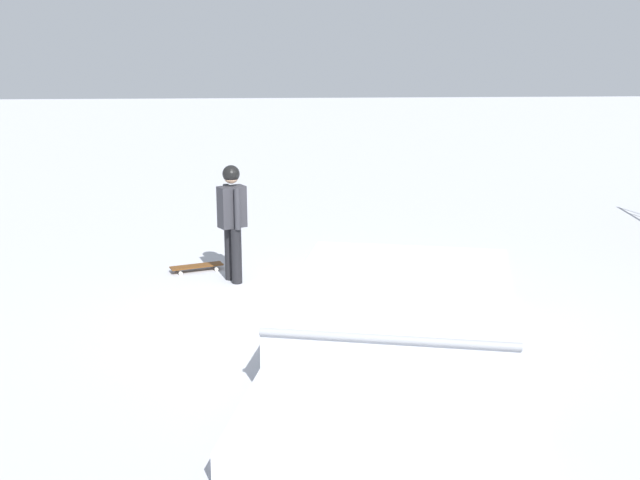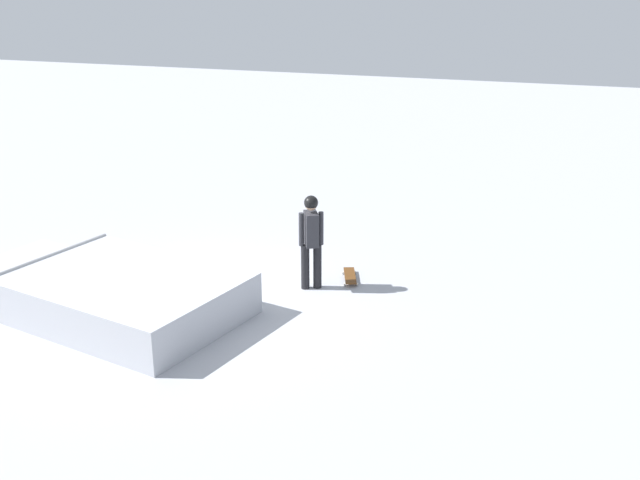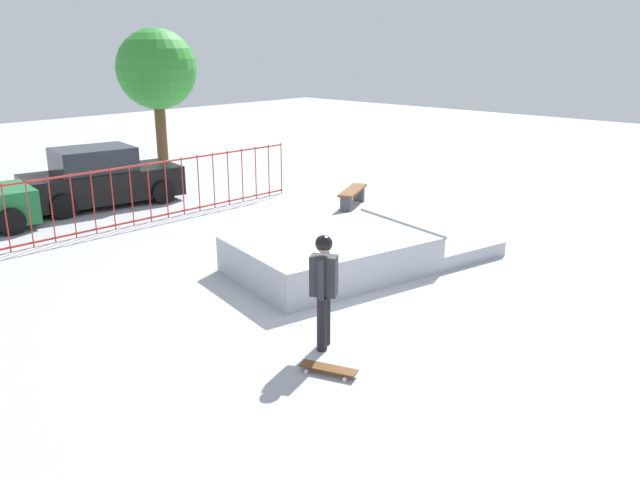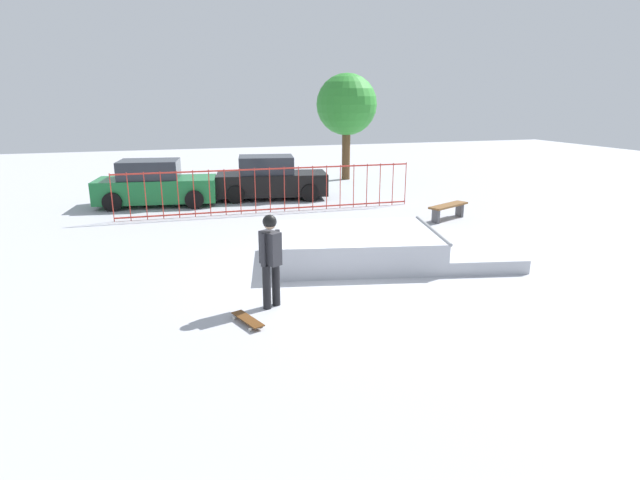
% 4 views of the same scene
% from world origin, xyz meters
% --- Properties ---
extents(ground_plane, '(60.00, 60.00, 0.00)m').
position_xyz_m(ground_plane, '(0.00, 0.00, 0.00)').
color(ground_plane, '#A8AAB2').
extents(skate_ramp, '(5.83, 3.69, 0.74)m').
position_xyz_m(skate_ramp, '(1.31, 0.68, 0.32)').
color(skate_ramp, '#B0B3BB').
rests_on(skate_ramp, ground).
extents(skater, '(0.40, 0.44, 1.73)m').
position_xyz_m(skater, '(-1.63, -1.33, 1.01)').
color(skater, black).
rests_on(skater, ground).
extents(skateboard, '(0.46, 0.82, 0.09)m').
position_xyz_m(skateboard, '(-2.17, -1.92, 0.08)').
color(skateboard, '#593314').
rests_on(skateboard, ground).
extents(perimeter_fence, '(9.83, 0.28, 1.50)m').
position_xyz_m(perimeter_fence, '(-0.00, 6.54, 0.77)').
color(perimeter_fence, '#B22D23').
rests_on(perimeter_fence, ground).
extents(park_bench, '(1.62, 1.04, 0.48)m').
position_xyz_m(park_bench, '(5.12, 3.84, 0.36)').
color(park_bench, brown).
rests_on(park_bench, ground).
extents(parked_car_black, '(4.33, 2.46, 1.60)m').
position_xyz_m(parked_car_black, '(0.54, 8.99, 0.72)').
color(parked_car_black, black).
rests_on(parked_car_black, ground).
extents(distant_tree, '(2.75, 2.75, 4.79)m').
position_xyz_m(distant_tree, '(4.89, 12.58, 3.38)').
color(distant_tree, brown).
rests_on(distant_tree, ground).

